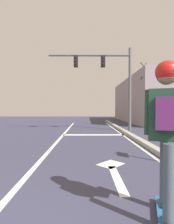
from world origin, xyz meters
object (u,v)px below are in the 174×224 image
object	(u,v)px
traffic_signal_mast	(107,73)
skateboard	(166,214)
roadside_tree	(147,98)
skater	(167,115)

from	to	relation	value
traffic_signal_mast	skateboard	bearing A→B (deg)	-92.13
skateboard	roadside_tree	bearing A→B (deg)	72.10
skater	roadside_tree	xyz separation A→B (m)	(3.40, 10.54, 0.83)
skater	roadside_tree	size ratio (longest dim) A/B	0.38
traffic_signal_mast	roadside_tree	world-z (taller)	traffic_signal_mast
skater	traffic_signal_mast	distance (m)	8.54
skater	traffic_signal_mast	bearing A→B (deg)	87.84
skater	roadside_tree	world-z (taller)	roadside_tree
skateboard	traffic_signal_mast	distance (m)	8.89
skateboard	traffic_signal_mast	bearing A→B (deg)	87.87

